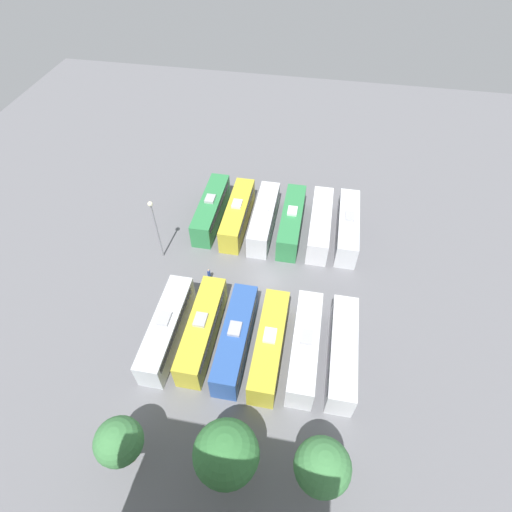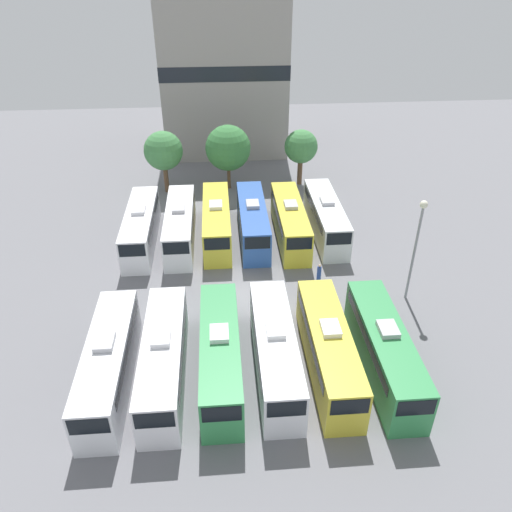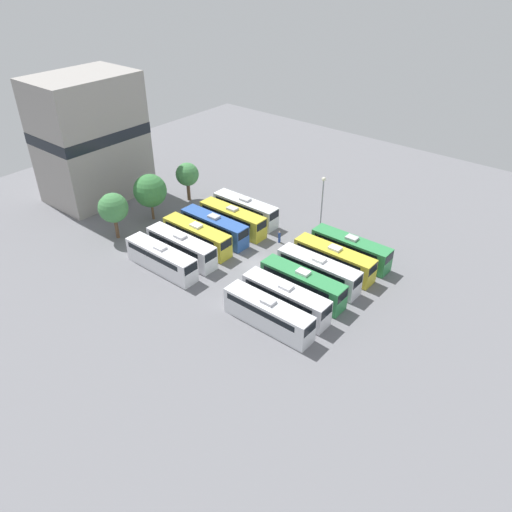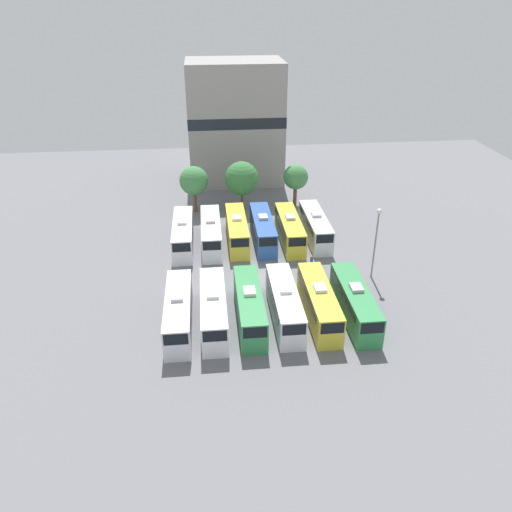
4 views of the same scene
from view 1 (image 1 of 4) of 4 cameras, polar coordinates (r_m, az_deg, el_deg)
The scene contains 18 objects.
ground_plane at distance 47.68m, azimuth 1.48°, elevation -3.52°, with size 110.95×110.95×0.00m, color slate.
bus_0 at distance 52.62m, azimuth 12.94°, elevation 4.15°, with size 2.58×11.38×3.72m.
bus_1 at distance 52.31m, azimuth 9.14°, elevation 4.58°, with size 2.58×11.38×3.72m.
bus_2 at distance 52.24m, azimuth 5.10°, elevation 5.02°, with size 2.58×11.38×3.72m.
bus_3 at distance 52.48m, azimuth 1.14°, elevation 5.48°, with size 2.58×11.38×3.72m.
bus_4 at distance 53.09m, azimuth -2.67°, elevation 6.04°, with size 2.58×11.38×3.72m.
bus_5 at distance 54.14m, azimuth -6.44°, elevation 6.73°, with size 2.58×11.38×3.72m.
bus_6 at distance 41.24m, azimuth 12.24°, elevation -13.21°, with size 2.58×11.38×3.72m.
bus_7 at distance 40.93m, azimuth 6.99°, elevation -12.67°, with size 2.58×11.38×3.72m.
bus_8 at distance 40.75m, azimuth 1.94°, elevation -12.53°, with size 2.58×11.38×3.72m.
bus_9 at distance 41.15m, azimuth -2.95°, elevation -11.63°, with size 2.58×11.38×3.72m.
bus_10 at distance 42.00m, azimuth -7.72°, elevation -10.31°, with size 2.58×11.38×3.72m.
bus_11 at distance 42.70m, azimuth -12.64°, elevation -10.01°, with size 2.58×11.38×3.72m.
worker_person at distance 47.43m, azimuth -6.72°, elevation -2.71°, with size 0.36×0.36×1.81m.
light_pole at distance 47.53m, azimuth -14.28°, elevation 4.81°, with size 0.60×0.60×8.80m.
tree_0 at distance 33.75m, azimuth 9.46°, elevation -27.58°, with size 4.33×4.33×7.13m.
tree_1 at distance 33.71m, azimuth -4.28°, elevation -26.32°, with size 5.14×5.14×7.50m.
tree_2 at distance 35.84m, azimuth -18.98°, elevation -23.80°, with size 3.85×3.85×6.57m.
Camera 1 is at (-4.11, 29.39, 37.31)m, focal length 28.00 mm.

